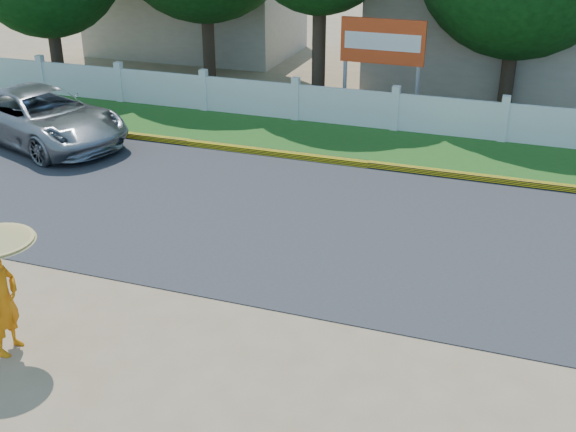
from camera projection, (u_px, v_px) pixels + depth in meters
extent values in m
plane|color=#9E8460|center=(245.00, 343.00, 11.22)|extent=(120.00, 120.00, 0.00)
cube|color=#38383A|center=(328.00, 225.00, 15.07)|extent=(60.00, 7.00, 0.02)
cube|color=#2D601E|center=(383.00, 146.00, 19.56)|extent=(60.00, 3.50, 0.03)
cube|color=yellow|center=(368.00, 164.00, 18.08)|extent=(40.00, 0.18, 0.16)
cube|color=silver|center=(395.00, 112.00, 20.57)|extent=(40.00, 0.10, 1.10)
cube|color=#B7AD99|center=(522.00, 38.00, 25.05)|extent=(10.00, 6.00, 3.20)
cube|color=#B7AD99|center=(197.00, 18.00, 29.91)|extent=(8.00, 5.00, 2.80)
imported|color=gray|center=(41.00, 117.00, 19.52)|extent=(5.84, 4.07, 1.48)
imported|color=orange|center=(3.00, 301.00, 10.69)|extent=(0.45, 0.65, 1.72)
cylinder|color=gray|center=(345.00, 82.00, 21.87)|extent=(0.12, 0.12, 2.00)
cylinder|color=gray|center=(417.00, 88.00, 21.21)|extent=(0.12, 0.12, 2.00)
cube|color=red|center=(383.00, 41.00, 20.99)|extent=(2.50, 0.12, 1.30)
cube|color=silver|center=(382.00, 42.00, 20.94)|extent=(2.25, 0.02, 0.49)
cylinder|color=#473828|center=(55.00, 42.00, 25.64)|extent=(0.44, 0.44, 2.72)
cylinder|color=#473828|center=(208.00, 29.00, 25.90)|extent=(0.44, 0.44, 3.45)
cylinder|color=#473828|center=(509.00, 61.00, 22.26)|extent=(0.44, 0.44, 2.99)
cylinder|color=#473828|center=(319.00, 41.00, 23.10)|extent=(0.44, 0.44, 3.77)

